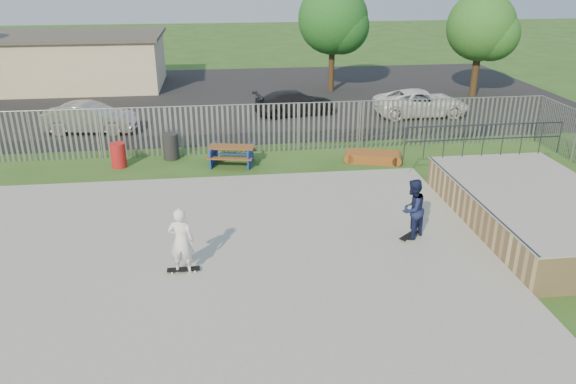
{
  "coord_description": "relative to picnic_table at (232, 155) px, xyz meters",
  "views": [
    {
      "loc": [
        0.51,
        -12.81,
        7.3
      ],
      "look_at": [
        2.34,
        2.0,
        1.1
      ],
      "focal_mm": 35.0,
      "sensor_mm": 36.0,
      "label": 1
    }
  ],
  "objects": [
    {
      "name": "tree_mid",
      "position": [
        6.27,
        12.25,
        3.78
      ],
      "size": [
        3.99,
        3.99,
        6.16
      ],
      "color": "#422E1A",
      "rests_on": "ground"
    },
    {
      "name": "skater_navy",
      "position": [
        4.71,
        -7.07,
        0.64
      ],
      "size": [
        1.05,
        1.03,
        1.71
      ],
      "primitive_type": "imported",
      "rotation": [
        0.0,
        0.0,
        3.84
      ],
      "color": "#151E44",
      "rests_on": "concrete_slab"
    },
    {
      "name": "quarter_pipe",
      "position": [
        8.62,
        -6.64,
        0.19
      ],
      "size": [
        5.5,
        7.05,
        2.19
      ],
      "color": "tan",
      "rests_on": "ground"
    },
    {
      "name": "fence",
      "position": [
        0.12,
        -3.09,
        0.63
      ],
      "size": [
        26.04,
        16.02,
        2.0
      ],
      "color": "gray",
      "rests_on": "ground"
    },
    {
      "name": "concrete_slab",
      "position": [
        -0.88,
        -7.68,
        -0.29
      ],
      "size": [
        15.0,
        12.0,
        0.15
      ],
      "primitive_type": "cube",
      "color": "#969691",
      "rests_on": "ground"
    },
    {
      "name": "trash_bin_red",
      "position": [
        -4.26,
        0.2,
        0.1
      ],
      "size": [
        0.57,
        0.57,
        0.94
      ],
      "primitive_type": "cylinder",
      "color": "#AE1A1B",
      "rests_on": "ground"
    },
    {
      "name": "funbox",
      "position": [
        5.46,
        -0.37,
        -0.19
      ],
      "size": [
        2.02,
        1.41,
        0.37
      ],
      "rotation": [
        0.0,
        0.0,
        -0.3
      ],
      "color": "brown",
      "rests_on": "ground"
    },
    {
      "name": "ground",
      "position": [
        -0.88,
        -7.68,
        -0.37
      ],
      "size": [
        120.0,
        120.0,
        0.0
      ],
      "primitive_type": "plane",
      "color": "#30531C",
      "rests_on": "ground"
    },
    {
      "name": "skateboard_b",
      "position": [
        -1.46,
        -8.19,
        -0.18
      ],
      "size": [
        0.8,
        0.21,
        0.08
      ],
      "rotation": [
        0.0,
        0.0,
        0.02
      ],
      "color": "black",
      "rests_on": "concrete_slab"
    },
    {
      "name": "car_white",
      "position": [
        9.64,
        6.05,
        0.3
      ],
      "size": [
        4.72,
        2.22,
        1.3
      ],
      "primitive_type": "imported",
      "rotation": [
        0.0,
        0.0,
        1.58
      ],
      "color": "white",
      "rests_on": "parking_lot"
    },
    {
      "name": "car_silver",
      "position": [
        -6.21,
        5.03,
        0.33
      ],
      "size": [
        4.24,
        1.93,
        1.35
      ],
      "primitive_type": "imported",
      "rotation": [
        0.0,
        0.0,
        1.44
      ],
      "color": "#B1B2B6",
      "rests_on": "parking_lot"
    },
    {
      "name": "skater_white",
      "position": [
        -1.46,
        -8.19,
        0.64
      ],
      "size": [
        0.68,
        0.5,
        1.71
      ],
      "primitive_type": "imported",
      "rotation": [
        0.0,
        0.0,
        2.98
      ],
      "color": "white",
      "rests_on": "concrete_slab"
    },
    {
      "name": "picnic_table",
      "position": [
        0.0,
        0.0,
        0.0
      ],
      "size": [
        1.96,
        1.72,
        0.72
      ],
      "rotation": [
        0.0,
        0.0,
        -0.2
      ],
      "color": "brown",
      "rests_on": "ground"
    },
    {
      "name": "car_dark",
      "position": [
        3.41,
        7.09,
        0.25
      ],
      "size": [
        4.36,
        2.37,
        1.2
      ],
      "primitive_type": "imported",
      "rotation": [
        0.0,
        0.0,
        1.74
      ],
      "color": "black",
      "rests_on": "parking_lot"
    },
    {
      "name": "skateboard_a",
      "position": [
        4.71,
        -7.07,
        -0.18
      ],
      "size": [
        0.74,
        0.67,
        0.08
      ],
      "rotation": [
        0.0,
        0.0,
        0.7
      ],
      "color": "black",
      "rests_on": "concrete_slab"
    },
    {
      "name": "parking_lot",
      "position": [
        -0.88,
        11.32,
        -0.36
      ],
      "size": [
        40.0,
        18.0,
        0.02
      ],
      "primitive_type": "cube",
      "color": "black",
      "rests_on": "ground"
    },
    {
      "name": "building",
      "position": [
        -8.88,
        15.32,
        1.24
      ],
      "size": [
        10.4,
        6.4,
        3.2
      ],
      "color": "beige",
      "rests_on": "ground"
    },
    {
      "name": "trash_bin_grey",
      "position": [
        -2.37,
        0.92,
        0.14
      ],
      "size": [
        0.61,
        0.61,
        1.02
      ],
      "primitive_type": "cylinder",
      "color": "#242426",
      "rests_on": "ground"
    },
    {
      "name": "tree_right",
      "position": [
        14.07,
        9.84,
        3.51
      ],
      "size": [
        3.74,
        3.74,
        5.77
      ],
      "color": "#42301A",
      "rests_on": "ground"
    }
  ]
}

